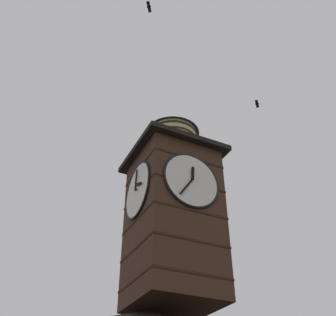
# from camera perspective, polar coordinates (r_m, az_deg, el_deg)

# --- Properties ---
(clock_tower) EXTENTS (4.11, 4.11, 9.82)m
(clock_tower) POSITION_cam_1_polar(r_m,az_deg,el_deg) (18.19, 0.70, -6.79)
(clock_tower) COLOR #422B1E
(clock_tower) RESTS_ON building_main
(moon) EXTENTS (2.02, 2.02, 2.02)m
(moon) POSITION_cam_1_polar(r_m,az_deg,el_deg) (52.79, -5.58, -20.02)
(moon) COLOR silver
(flying_bird_high) EXTENTS (0.55, 0.56, 0.12)m
(flying_bird_high) POSITION_cam_1_polar(r_m,az_deg,el_deg) (24.00, 12.47, 7.49)
(flying_bird_high) COLOR black
(flying_bird_low) EXTENTS (0.51, 0.64, 0.13)m
(flying_bird_low) POSITION_cam_1_polar(r_m,az_deg,el_deg) (22.97, -2.72, 20.57)
(flying_bird_low) COLOR black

